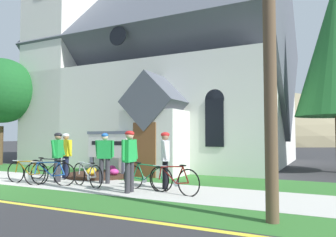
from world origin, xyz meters
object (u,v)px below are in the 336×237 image
object	(u,v)px
cyclist_in_green_jersey	(58,153)
cyclist_in_blue_jersey	(66,152)
bicycle_silver	(147,177)
cyclist_in_yellow_jersey	(129,156)
cyclist_in_white_jersey	(165,155)
bicycle_black	(174,180)
bicycle_red	(28,172)
bicycle_green	(87,175)
yard_deciduous_tree	(2,91)
bicycle_yellow	(50,173)
church_sign	(107,146)
bicycle_orange	(49,169)
cyclist_in_red_jersey	(105,154)

from	to	relation	value
cyclist_in_green_jersey	cyclist_in_blue_jersey	bearing A→B (deg)	118.90
bicycle_silver	cyclist_in_yellow_jersey	xyz separation A→B (m)	(-0.20, -0.62, 0.65)
cyclist_in_green_jersey	cyclist_in_white_jersey	bearing A→B (deg)	6.05
bicycle_silver	bicycle_black	world-z (taller)	bicycle_black
bicycle_red	cyclist_in_blue_jersey	bearing A→B (deg)	80.56
bicycle_green	yard_deciduous_tree	size ratio (longest dim) A/B	0.28
bicycle_yellow	yard_deciduous_tree	world-z (taller)	yard_deciduous_tree
church_sign	bicycle_green	xyz separation A→B (m)	(1.26, -2.66, -0.80)
cyclist_in_white_jersey	cyclist_in_blue_jersey	bearing A→B (deg)	174.23
bicycle_black	cyclist_in_green_jersey	bearing A→B (deg)	177.37
bicycle_orange	cyclist_in_green_jersey	bearing A→B (deg)	-26.80
cyclist_in_blue_jersey	yard_deciduous_tree	distance (m)	8.41
bicycle_black	cyclist_in_green_jersey	size ratio (longest dim) A/B	1.03
bicycle_green	cyclist_in_red_jersey	bearing A→B (deg)	80.78
cyclist_in_yellow_jersey	bicycle_yellow	bearing A→B (deg)	-179.12
bicycle_red	cyclist_in_red_jersey	distance (m)	2.66
bicycle_red	bicycle_silver	bearing A→B (deg)	8.72
bicycle_silver	cyclist_in_white_jersey	distance (m)	0.84
bicycle_green	yard_deciduous_tree	world-z (taller)	yard_deciduous_tree
bicycle_silver	cyclist_in_red_jersey	xyz separation A→B (m)	(-1.89, 0.44, 0.61)
bicycle_black	cyclist_in_yellow_jersey	world-z (taller)	cyclist_in_yellow_jersey
bicycle_red	cyclist_in_white_jersey	xyz separation A→B (m)	(4.64, 1.03, 0.62)
bicycle_orange	cyclist_in_green_jersey	world-z (taller)	cyclist_in_green_jersey
bicycle_red	yard_deciduous_tree	xyz separation A→B (m)	(-7.11, 4.14, 3.69)
church_sign	cyclist_in_yellow_jersey	distance (m)	4.29
bicycle_green	cyclist_in_yellow_jersey	world-z (taller)	cyclist_in_yellow_jersey
bicycle_black	bicycle_orange	world-z (taller)	bicycle_black
bicycle_red	bicycle_green	bearing A→B (deg)	9.46
bicycle_yellow	cyclist_in_yellow_jersey	xyz separation A→B (m)	(3.00, 0.05, 0.64)
cyclist_in_blue_jersey	cyclist_in_green_jersey	world-z (taller)	cyclist_in_green_jersey
cyclist_in_blue_jersey	cyclist_in_red_jersey	xyz separation A→B (m)	(2.10, -0.38, 0.00)
bicycle_yellow	bicycle_red	size ratio (longest dim) A/B	0.96
bicycle_black	cyclist_in_yellow_jersey	distance (m)	1.40
bicycle_orange	yard_deciduous_tree	bearing A→B (deg)	156.09
bicycle_orange	bicycle_yellow	bearing A→B (deg)	-41.99
cyclist_in_red_jersey	bicycle_red	bearing A→B (deg)	-155.05
bicycle_yellow	bicycle_green	xyz separation A→B (m)	(1.20, 0.39, -0.01)
cyclist_in_yellow_jersey	bicycle_red	bearing A→B (deg)	-179.62
bicycle_orange	cyclist_in_yellow_jersey	distance (m)	4.39
church_sign	cyclist_in_yellow_jersey	size ratio (longest dim) A/B	1.21
church_sign	bicycle_black	distance (m)	5.05
bicycle_yellow	cyclist_in_red_jersey	bearing A→B (deg)	40.14
cyclist_in_green_jersey	bicycle_green	bearing A→B (deg)	-9.20
bicycle_yellow	bicycle_silver	world-z (taller)	bicycle_yellow
cyclist_in_blue_jersey	cyclist_in_white_jersey	distance (m)	4.41
yard_deciduous_tree	bicycle_silver	bearing A→B (deg)	-17.12
cyclist_in_red_jersey	church_sign	bearing A→B (deg)	125.33
bicycle_green	cyclist_in_yellow_jersey	bearing A→B (deg)	-10.83
cyclist_in_white_jersey	cyclist_in_yellow_jersey	size ratio (longest dim) A/B	0.98
bicycle_yellow	cyclist_in_yellow_jersey	size ratio (longest dim) A/B	0.96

